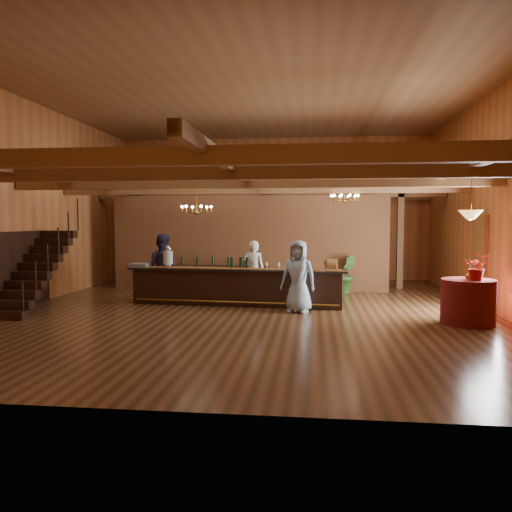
# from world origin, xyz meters

# --- Properties ---
(floor) EXTENTS (14.00, 14.00, 0.00)m
(floor) POSITION_xyz_m (0.00, 0.00, 0.00)
(floor) COLOR brown
(floor) RESTS_ON ground
(ceiling) EXTENTS (14.00, 14.00, 0.00)m
(ceiling) POSITION_xyz_m (0.00, 0.00, 5.50)
(ceiling) COLOR brown
(ceiling) RESTS_ON wall_back
(wall_back) EXTENTS (12.00, 0.10, 5.50)m
(wall_back) POSITION_xyz_m (0.00, 7.00, 2.75)
(wall_back) COLOR #C06F33
(wall_back) RESTS_ON floor
(wall_front) EXTENTS (12.00, 0.10, 5.50)m
(wall_front) POSITION_xyz_m (0.00, -7.00, 2.75)
(wall_front) COLOR #C06F33
(wall_front) RESTS_ON floor
(wall_left) EXTENTS (0.10, 14.00, 5.50)m
(wall_left) POSITION_xyz_m (-6.00, 0.00, 2.75)
(wall_left) COLOR #C06F33
(wall_left) RESTS_ON floor
(wall_right) EXTENTS (0.10, 14.00, 5.50)m
(wall_right) POSITION_xyz_m (6.00, 0.00, 2.75)
(wall_right) COLOR #C06F33
(wall_right) RESTS_ON floor
(beam_grid) EXTENTS (11.90, 13.90, 0.39)m
(beam_grid) POSITION_xyz_m (0.00, 0.51, 3.24)
(beam_grid) COLOR brown
(beam_grid) RESTS_ON wall_left
(support_posts) EXTENTS (9.20, 10.20, 3.20)m
(support_posts) POSITION_xyz_m (0.00, -0.50, 1.60)
(support_posts) COLOR brown
(support_posts) RESTS_ON floor
(partition_wall) EXTENTS (9.00, 0.18, 3.10)m
(partition_wall) POSITION_xyz_m (-0.50, 3.50, 1.55)
(partition_wall) COLOR brown
(partition_wall) RESTS_ON floor
(window_right_back) EXTENTS (0.12, 1.05, 1.75)m
(window_right_back) POSITION_xyz_m (5.95, 1.00, 1.55)
(window_right_back) COLOR white
(window_right_back) RESTS_ON wall_right
(staircase) EXTENTS (1.00, 2.80, 2.00)m
(staircase) POSITION_xyz_m (-5.45, -0.74, 1.00)
(staircase) COLOR black
(staircase) RESTS_ON floor
(backroom_boxes) EXTENTS (4.10, 0.60, 1.10)m
(backroom_boxes) POSITION_xyz_m (-0.29, 5.50, 0.53)
(backroom_boxes) COLOR black
(backroom_boxes) RESTS_ON floor
(tasting_bar) EXTENTS (5.99, 1.24, 1.00)m
(tasting_bar) POSITION_xyz_m (-0.45, 0.55, 0.50)
(tasting_bar) COLOR black
(tasting_bar) RESTS_ON floor
(beverage_dispenser) EXTENTS (0.26, 0.26, 0.60)m
(beverage_dispenser) POSITION_xyz_m (-2.39, 0.76, 1.28)
(beverage_dispenser) COLOR silver
(beverage_dispenser) RESTS_ON tasting_bar
(glass_rack_tray) EXTENTS (0.50, 0.50, 0.10)m
(glass_rack_tray) POSITION_xyz_m (-3.19, 0.73, 1.04)
(glass_rack_tray) COLOR gray
(glass_rack_tray) RESTS_ON tasting_bar
(raffle_drum) EXTENTS (0.34, 0.24, 0.30)m
(raffle_drum) POSITION_xyz_m (2.07, 0.30, 1.17)
(raffle_drum) COLOR brown
(raffle_drum) RESTS_ON tasting_bar
(bar_bottle_0) EXTENTS (0.07, 0.07, 0.30)m
(bar_bottle_0) POSITION_xyz_m (-0.59, 0.68, 1.14)
(bar_bottle_0) COLOR black
(bar_bottle_0) RESTS_ON tasting_bar
(bar_bottle_1) EXTENTS (0.07, 0.07, 0.30)m
(bar_bottle_1) POSITION_xyz_m (-0.34, 0.66, 1.14)
(bar_bottle_1) COLOR black
(bar_bottle_1) RESTS_ON tasting_bar
(bar_bottle_2) EXTENTS (0.07, 0.07, 0.30)m
(bar_bottle_2) POSITION_xyz_m (-0.16, 0.64, 1.14)
(bar_bottle_2) COLOR black
(bar_bottle_2) RESTS_ON tasting_bar
(backbar_shelf) EXTENTS (2.97, 0.55, 0.83)m
(backbar_shelf) POSITION_xyz_m (-1.34, 3.09, 0.42)
(backbar_shelf) COLOR black
(backbar_shelf) RESTS_ON floor
(round_table) EXTENTS (1.15, 1.15, 0.99)m
(round_table) POSITION_xyz_m (4.99, -1.35, 0.50)
(round_table) COLOR #5E0B06
(round_table) RESTS_ON floor
(chandelier_left) EXTENTS (0.80, 0.80, 0.78)m
(chandelier_left) POSITION_xyz_m (-1.37, -0.10, 2.58)
(chandelier_left) COLOR #9F7027
(chandelier_left) RESTS_ON beam_grid
(chandelier_right) EXTENTS (0.80, 0.80, 0.42)m
(chandelier_right) POSITION_xyz_m (2.50, 2.04, 2.94)
(chandelier_right) COLOR #9F7027
(chandelier_right) RESTS_ON beam_grid
(pendant_lamp) EXTENTS (0.52, 0.52, 0.90)m
(pendant_lamp) POSITION_xyz_m (4.99, -1.35, 2.40)
(pendant_lamp) COLOR #9F7027
(pendant_lamp) RESTS_ON beam_grid
(bartender) EXTENTS (0.66, 0.46, 1.72)m
(bartender) POSITION_xyz_m (-0.06, 1.30, 0.86)
(bartender) COLOR white
(bartender) RESTS_ON floor
(staff_second) EXTENTS (1.00, 0.82, 1.90)m
(staff_second) POSITION_xyz_m (-2.70, 1.19, 0.95)
(staff_second) COLOR #252239
(staff_second) RESTS_ON floor
(guest) EXTENTS (0.99, 0.78, 1.80)m
(guest) POSITION_xyz_m (1.24, -0.32, 0.90)
(guest) COLOR #97BAD1
(guest) RESTS_ON floor
(floor_plant) EXTENTS (0.80, 0.71, 1.22)m
(floor_plant) POSITION_xyz_m (2.64, 3.16, 0.61)
(floor_plant) COLOR #346926
(floor_plant) RESTS_ON floor
(table_flowers) EXTENTS (0.61, 0.55, 0.57)m
(table_flowers) POSITION_xyz_m (5.12, -1.50, 1.28)
(table_flowers) COLOR #A20903
(table_flowers) RESTS_ON round_table
(table_vase) EXTENTS (0.18, 0.18, 0.28)m
(table_vase) POSITION_xyz_m (5.01, -1.28, 1.13)
(table_vase) COLOR #9F7027
(table_vase) RESTS_ON round_table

